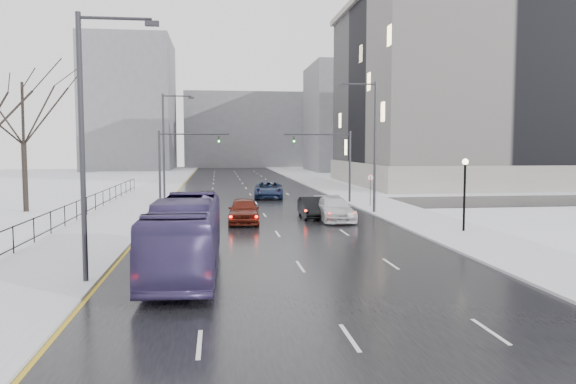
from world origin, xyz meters
name	(u,v)px	position (x,y,z in m)	size (l,w,h in m)	color
road	(249,193)	(0.00, 60.00, 0.02)	(16.00, 150.00, 0.04)	black
cross_road	(257,204)	(0.00, 48.00, 0.02)	(130.00, 10.00, 0.04)	black
sidewalk_left	(151,194)	(-10.50, 60.00, 0.08)	(5.00, 150.00, 0.16)	silver
sidewalk_right	(343,192)	(10.50, 60.00, 0.08)	(5.00, 150.00, 0.16)	silver
park_strip	(59,195)	(-20.00, 60.00, 0.06)	(14.00, 150.00, 0.12)	white
tree_park_e	(26,213)	(-18.20, 44.00, 0.00)	(9.45, 9.45, 13.50)	black
iron_fence	(40,226)	(-13.00, 30.00, 0.91)	(0.06, 70.00, 1.30)	black
streetlight_r_mid	(372,140)	(8.17, 40.00, 5.62)	(2.95, 0.25, 10.00)	#2D2D33
streetlight_l_near	(88,134)	(-8.17, 20.00, 5.62)	(2.95, 0.25, 10.00)	#2D2D33
streetlight_l_far	(166,141)	(-8.17, 52.00, 5.62)	(2.95, 0.25, 10.00)	#2D2D33
lamppost_r_mid	(465,184)	(11.00, 30.00, 2.94)	(0.36, 0.36, 4.28)	black
mast_signal_right	(338,158)	(7.33, 48.00, 4.11)	(6.10, 0.33, 6.50)	#2D2D33
mast_signal_left	(172,158)	(-7.33, 48.00, 4.11)	(6.10, 0.33, 6.50)	#2D2D33
no_uturn_sign	(370,181)	(9.20, 44.00, 2.30)	(0.60, 0.06, 2.70)	#2D2D33
civic_building	(499,102)	(35.00, 72.00, 11.21)	(41.00, 31.00, 24.80)	gray
bldg_far_right	(366,118)	(28.00, 115.00, 11.00)	(24.00, 20.00, 22.00)	slate
bldg_far_left	(130,105)	(-22.00, 125.00, 14.00)	(18.00, 22.00, 28.00)	slate
bldg_far_center	(247,131)	(4.00, 140.00, 9.00)	(30.00, 18.00, 18.00)	slate
bus	(185,235)	(-4.80, 21.55, 1.55)	(2.54, 10.86, 3.03)	#413568
sedan_center_near	(244,211)	(-1.74, 35.72, 0.90)	(2.03, 5.04, 1.72)	#54170E
sedan_right_near	(312,207)	(3.27, 38.10, 0.78)	(1.57, 4.50, 1.48)	black
sedan_right_cross	(269,190)	(1.55, 53.54, 0.87)	(2.75, 5.96, 1.66)	#172445
sedan_right_far	(334,209)	(4.50, 36.33, 0.84)	(2.24, 5.50, 1.60)	silver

